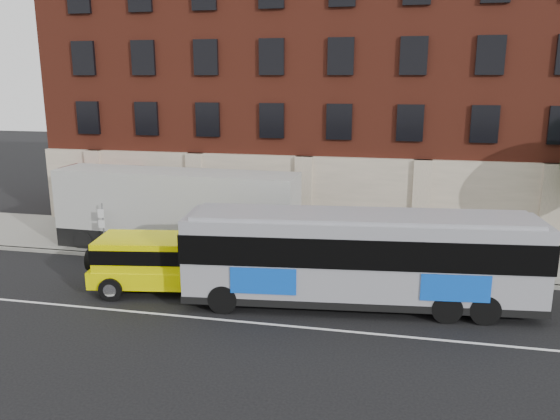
% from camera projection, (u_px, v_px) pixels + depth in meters
% --- Properties ---
extents(ground, '(120.00, 120.00, 0.00)m').
position_uv_depth(ground, '(244.00, 329.00, 18.35)').
color(ground, black).
rests_on(ground, ground).
extents(sidewalk, '(60.00, 6.00, 0.15)m').
position_uv_depth(sidewalk, '(294.00, 247.00, 26.89)').
color(sidewalk, gray).
rests_on(sidewalk, ground).
extents(kerb, '(60.00, 0.25, 0.15)m').
position_uv_depth(kerb, '(281.00, 267.00, 24.04)').
color(kerb, gray).
rests_on(kerb, ground).
extents(lane_line, '(60.00, 0.12, 0.01)m').
position_uv_depth(lane_line, '(248.00, 322.00, 18.82)').
color(lane_line, silver).
rests_on(lane_line, ground).
extents(building, '(30.00, 12.10, 15.00)m').
position_uv_depth(building, '(319.00, 87.00, 32.67)').
color(building, maroon).
rests_on(building, sidewalk).
extents(sign_pole, '(0.30, 0.20, 2.50)m').
position_uv_depth(sign_pole, '(103.00, 226.00, 25.57)').
color(sign_pole, gray).
rests_on(sign_pole, ground).
extents(city_bus, '(12.82, 4.01, 3.45)m').
position_uv_depth(city_bus, '(360.00, 256.00, 19.82)').
color(city_bus, '#94959D').
rests_on(city_bus, ground).
extents(yellow_suv, '(5.79, 3.12, 2.16)m').
position_uv_depth(yellow_suv, '(156.00, 260.00, 21.39)').
color(yellow_suv, '#FBF900').
rests_on(yellow_suv, ground).
extents(shipping_container, '(11.68, 2.81, 3.87)m').
position_uv_depth(shipping_container, '(177.00, 212.00, 26.22)').
color(shipping_container, black).
rests_on(shipping_container, ground).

